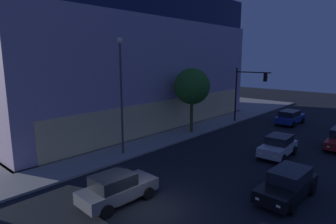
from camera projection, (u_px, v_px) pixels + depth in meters
ground_plane at (149, 210)px, 14.23m from camera, size 120.00×120.00×0.00m
modern_building at (104, 60)px, 35.53m from camera, size 30.72×22.37×14.81m
traffic_light_far_corner at (246, 87)px, 32.31m from camera, size 0.36×4.10×6.26m
street_lamp_sidewalk at (121, 84)px, 21.32m from camera, size 0.44×0.44×8.86m
sidewalk_tree at (192, 86)px, 28.08m from camera, size 3.59×3.59×6.42m
car_grey at (117, 188)px, 14.87m from camera, size 4.29×2.14×1.61m
car_black at (288, 184)px, 15.39m from camera, size 4.65×2.15×1.58m
car_silver at (278, 146)px, 21.89m from camera, size 4.18×2.10×1.63m
car_blue at (290, 117)px, 32.64m from camera, size 4.82×2.13×1.62m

